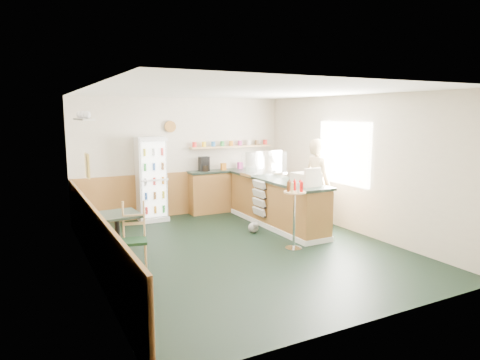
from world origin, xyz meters
TOP-DOWN VIEW (x-y plane):
  - ground at (0.00, 0.00)m, footprint 6.00×6.00m
  - room_envelope at (-0.23, 0.73)m, footprint 5.04×6.02m
  - service_counter at (1.35, 1.07)m, footprint 0.68×3.01m
  - back_counter at (1.19, 2.80)m, footprint 2.24×0.42m
  - drinks_fridge at (-0.82, 2.74)m, footprint 0.61×0.53m
  - display_case at (1.35, 1.59)m, footprint 0.91×0.47m
  - cash_register at (1.35, 0.04)m, footprint 0.46×0.48m
  - shopkeeper at (2.05, 0.60)m, footprint 0.46×0.63m
  - condiment_stand at (0.78, -0.41)m, footprint 0.38×0.38m
  - newspaper_rack at (0.99, 1.17)m, footprint 0.09×0.47m
  - cafe_table at (-2.05, 0.46)m, footprint 0.73×0.73m
  - cafe_chair at (-1.88, 0.10)m, footprint 0.45×0.45m
  - dog_doorstop at (0.66, 0.79)m, footprint 0.21×0.27m

SIDE VIEW (x-z plane):
  - ground at x=0.00m, z-range 0.00..0.00m
  - dog_doorstop at x=0.66m, z-range -0.01..0.24m
  - service_counter at x=1.35m, z-range -0.04..0.97m
  - cafe_chair at x=-1.88m, z-range 0.02..1.02m
  - cafe_table at x=-2.05m, z-range 0.16..0.91m
  - back_counter at x=1.19m, z-range -0.30..1.39m
  - newspaper_rack at x=0.99m, z-range 0.23..0.97m
  - condiment_stand at x=0.78m, z-range 0.19..1.38m
  - shopkeeper at x=2.05m, z-range 0.00..1.84m
  - drinks_fridge at x=-0.82m, z-range 0.00..1.84m
  - cash_register at x=1.35m, z-range 1.01..1.25m
  - display_case at x=1.35m, z-range 1.01..1.52m
  - room_envelope at x=-0.23m, z-range 0.16..2.88m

